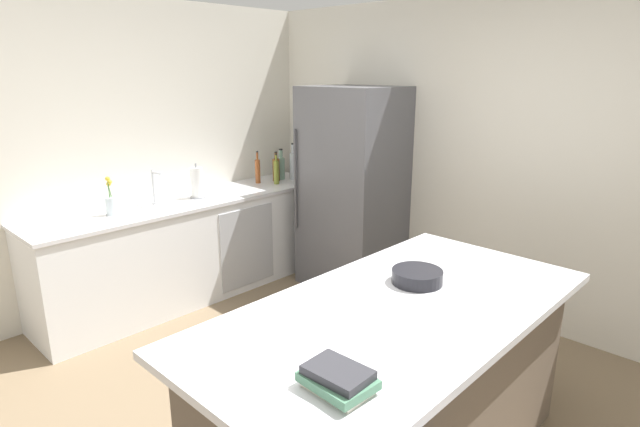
{
  "coord_description": "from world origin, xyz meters",
  "views": [
    {
      "loc": [
        1.82,
        -1.7,
        2.02
      ],
      "look_at": [
        -0.68,
        0.89,
        1.0
      ],
      "focal_mm": 28.78,
      "sensor_mm": 36.0,
      "label": 1
    }
  ],
  "objects_px": {
    "sink_faucet": "(154,186)",
    "cookbook_stack": "(338,379)",
    "syrup_bottle": "(295,168)",
    "paper_towel_roll": "(197,183)",
    "olive_oil_bottle": "(276,172)",
    "mixing_bowl": "(417,276)",
    "flower_vase": "(111,203)",
    "gin_bottle": "(281,167)",
    "kitchen_island": "(394,388)",
    "whiskey_bottle": "(276,169)",
    "vinegar_bottle": "(258,171)",
    "refrigerator": "(352,190)",
    "soda_bottle": "(293,165)"
  },
  "relations": [
    {
      "from": "soda_bottle",
      "to": "cookbook_stack",
      "type": "bearing_deg",
      "value": -40.76
    },
    {
      "from": "whiskey_bottle",
      "to": "vinegar_bottle",
      "type": "height_order",
      "value": "vinegar_bottle"
    },
    {
      "from": "gin_bottle",
      "to": "flower_vase",
      "type": "bearing_deg",
      "value": -88.13
    },
    {
      "from": "olive_oil_bottle",
      "to": "mixing_bowl",
      "type": "xyz_separation_m",
      "value": [
        2.42,
        -1.14,
        -0.08
      ]
    },
    {
      "from": "soda_bottle",
      "to": "mixing_bowl",
      "type": "height_order",
      "value": "soda_bottle"
    },
    {
      "from": "sink_faucet",
      "to": "syrup_bottle",
      "type": "distance_m",
      "value": 1.64
    },
    {
      "from": "refrigerator",
      "to": "vinegar_bottle",
      "type": "relative_size",
      "value": 5.76
    },
    {
      "from": "sink_faucet",
      "to": "olive_oil_bottle",
      "type": "xyz_separation_m",
      "value": [
        0.13,
        1.25,
        -0.04
      ]
    },
    {
      "from": "refrigerator",
      "to": "olive_oil_bottle",
      "type": "relative_size",
      "value": 6.13
    },
    {
      "from": "sink_faucet",
      "to": "vinegar_bottle",
      "type": "bearing_deg",
      "value": 91.62
    },
    {
      "from": "sink_faucet",
      "to": "olive_oil_bottle",
      "type": "distance_m",
      "value": 1.26
    },
    {
      "from": "sink_faucet",
      "to": "syrup_bottle",
      "type": "xyz_separation_m",
      "value": [
        0.0,
        1.63,
        -0.06
      ]
    },
    {
      "from": "paper_towel_roll",
      "to": "olive_oil_bottle",
      "type": "height_order",
      "value": "paper_towel_roll"
    },
    {
      "from": "cookbook_stack",
      "to": "mixing_bowl",
      "type": "xyz_separation_m",
      "value": [
        -0.33,
        1.0,
        -0.01
      ]
    },
    {
      "from": "kitchen_island",
      "to": "sink_faucet",
      "type": "height_order",
      "value": "sink_faucet"
    },
    {
      "from": "gin_bottle",
      "to": "olive_oil_bottle",
      "type": "height_order",
      "value": "gin_bottle"
    },
    {
      "from": "sink_faucet",
      "to": "mixing_bowl",
      "type": "height_order",
      "value": "sink_faucet"
    },
    {
      "from": "paper_towel_roll",
      "to": "refrigerator",
      "type": "bearing_deg",
      "value": 51.25
    },
    {
      "from": "kitchen_island",
      "to": "sink_faucet",
      "type": "distance_m",
      "value": 2.72
    },
    {
      "from": "sink_faucet",
      "to": "syrup_bottle",
      "type": "height_order",
      "value": "sink_faucet"
    },
    {
      "from": "soda_bottle",
      "to": "vinegar_bottle",
      "type": "distance_m",
      "value": 0.4
    },
    {
      "from": "mixing_bowl",
      "to": "sink_faucet",
      "type": "bearing_deg",
      "value": -177.39
    },
    {
      "from": "kitchen_island",
      "to": "soda_bottle",
      "type": "height_order",
      "value": "soda_bottle"
    },
    {
      "from": "vinegar_bottle",
      "to": "mixing_bowl",
      "type": "bearing_deg",
      "value": -21.77
    },
    {
      "from": "olive_oil_bottle",
      "to": "mixing_bowl",
      "type": "height_order",
      "value": "olive_oil_bottle"
    },
    {
      "from": "kitchen_island",
      "to": "whiskey_bottle",
      "type": "distance_m",
      "value": 3.1
    },
    {
      "from": "refrigerator",
      "to": "paper_towel_roll",
      "type": "bearing_deg",
      "value": -128.75
    },
    {
      "from": "flower_vase",
      "to": "whiskey_bottle",
      "type": "bearing_deg",
      "value": 91.09
    },
    {
      "from": "cookbook_stack",
      "to": "flower_vase",
      "type": "bearing_deg",
      "value": 170.39
    },
    {
      "from": "olive_oil_bottle",
      "to": "cookbook_stack",
      "type": "distance_m",
      "value": 3.49
    },
    {
      "from": "mixing_bowl",
      "to": "gin_bottle",
      "type": "bearing_deg",
      "value": 152.64
    },
    {
      "from": "soda_bottle",
      "to": "kitchen_island",
      "type": "bearing_deg",
      "value": -33.85
    },
    {
      "from": "sink_faucet",
      "to": "olive_oil_bottle",
      "type": "bearing_deg",
      "value": 83.98
    },
    {
      "from": "kitchen_island",
      "to": "flower_vase",
      "type": "bearing_deg",
      "value": -175.23
    },
    {
      "from": "kitchen_island",
      "to": "cookbook_stack",
      "type": "relative_size",
      "value": 8.3
    },
    {
      "from": "kitchen_island",
      "to": "mixing_bowl",
      "type": "relative_size",
      "value": 7.94
    },
    {
      "from": "sink_faucet",
      "to": "cookbook_stack",
      "type": "height_order",
      "value": "sink_faucet"
    },
    {
      "from": "vinegar_bottle",
      "to": "cookbook_stack",
      "type": "distance_m",
      "value": 3.56
    },
    {
      "from": "flower_vase",
      "to": "syrup_bottle",
      "type": "distance_m",
      "value": 2.04
    },
    {
      "from": "flower_vase",
      "to": "mixing_bowl",
      "type": "height_order",
      "value": "flower_vase"
    },
    {
      "from": "paper_towel_roll",
      "to": "vinegar_bottle",
      "type": "xyz_separation_m",
      "value": [
        -0.09,
        0.77,
        -0.01
      ]
    },
    {
      "from": "soda_bottle",
      "to": "gin_bottle",
      "type": "distance_m",
      "value": 0.13
    },
    {
      "from": "kitchen_island",
      "to": "sink_faucet",
      "type": "bearing_deg",
      "value": 175.88
    },
    {
      "from": "flower_vase",
      "to": "cookbook_stack",
      "type": "distance_m",
      "value": 2.87
    },
    {
      "from": "sink_faucet",
      "to": "flower_vase",
      "type": "xyz_separation_m",
      "value": [
        0.05,
        -0.41,
        -0.06
      ]
    },
    {
      "from": "sink_faucet",
      "to": "flower_vase",
      "type": "distance_m",
      "value": 0.42
    },
    {
      "from": "sink_faucet",
      "to": "mixing_bowl",
      "type": "bearing_deg",
      "value": 2.61
    },
    {
      "from": "olive_oil_bottle",
      "to": "cookbook_stack",
      "type": "bearing_deg",
      "value": -37.86
    },
    {
      "from": "paper_towel_roll",
      "to": "syrup_bottle",
      "type": "bearing_deg",
      "value": 92.41
    },
    {
      "from": "cookbook_stack",
      "to": "mixing_bowl",
      "type": "relative_size",
      "value": 0.96
    }
  ]
}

